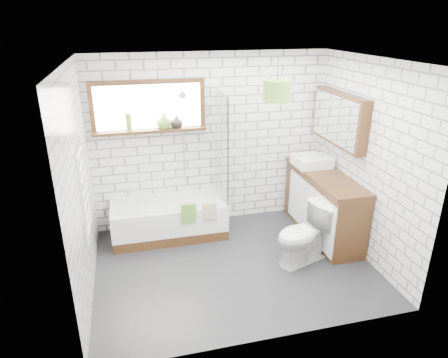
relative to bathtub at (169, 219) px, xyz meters
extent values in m
cube|color=#232326|center=(0.70, -0.95, -0.26)|extent=(3.40, 2.60, 0.01)
cube|color=white|center=(0.70, -0.95, 2.25)|extent=(3.40, 2.60, 0.01)
cube|color=white|center=(0.70, 0.35, 0.99)|extent=(3.40, 0.01, 2.50)
cube|color=white|center=(0.70, -2.26, 0.99)|extent=(3.40, 0.01, 2.50)
cube|color=white|center=(-1.01, -0.95, 0.99)|extent=(0.01, 2.60, 2.50)
cube|color=white|center=(2.40, -0.95, 0.99)|extent=(0.01, 2.60, 2.50)
cube|color=#351D0E|center=(-0.15, 0.31, 1.54)|extent=(1.52, 0.16, 0.68)
cube|color=white|center=(-0.96, -0.95, 0.94)|extent=(0.06, 0.52, 1.00)
cube|color=#351D0E|center=(2.32, -0.35, 1.39)|extent=(0.16, 1.20, 0.70)
cylinder|color=silver|center=(0.30, 0.31, 1.09)|extent=(0.02, 0.02, 1.30)
cube|color=white|center=(0.00, 0.00, 0.00)|extent=(1.58, 0.70, 0.51)
cube|color=white|center=(0.77, 0.00, 1.01)|extent=(0.02, 0.72, 1.50)
cube|color=#58922C|center=(0.23, -0.35, 0.24)|extent=(0.20, 0.05, 0.27)
cube|color=tan|center=(0.52, -0.35, 0.24)|extent=(0.19, 0.05, 0.25)
cube|color=#351D0E|center=(2.13, -0.47, 0.21)|extent=(0.52, 1.62, 0.93)
cube|color=white|center=(2.07, -0.14, 0.74)|extent=(0.49, 0.43, 0.14)
cylinder|color=silver|center=(2.23, -0.14, 0.80)|extent=(0.04, 0.04, 0.16)
imported|color=white|center=(1.57, -1.08, 0.13)|extent=(0.65, 0.85, 0.77)
imported|color=#60982E|center=(0.04, 0.28, 1.34)|extent=(0.26, 0.26, 0.22)
imported|color=black|center=(0.21, 0.28, 1.32)|extent=(0.18, 0.18, 0.18)
cylinder|color=#60982E|center=(-0.43, 0.28, 1.34)|extent=(0.09, 0.09, 0.23)
cylinder|color=#58922C|center=(1.31, -0.56, 1.84)|extent=(0.33, 0.33, 0.25)
camera|label=1|loc=(-0.46, -5.08, 2.65)|focal=32.00mm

